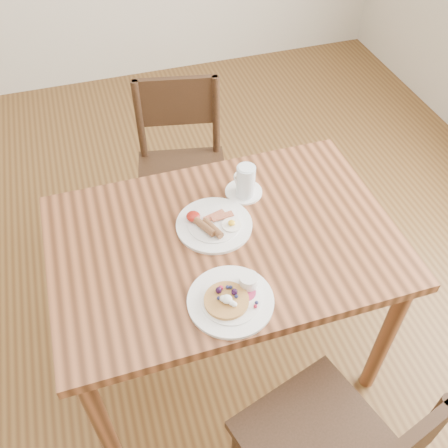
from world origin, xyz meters
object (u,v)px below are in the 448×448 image
at_px(breakfast_plate, 213,224).
at_px(teacup_saucer, 244,186).
at_px(chair_far, 182,165).
at_px(water_glass, 246,182).
at_px(dining_table, 224,256).
at_px(pancake_plate, 232,298).

xyz_separation_m(breakfast_plate, teacup_saucer, (0.16, 0.13, 0.02)).
bearing_deg(chair_far, water_glass, 114.26).
relative_size(breakfast_plate, water_glass, 1.99).
distance_m(dining_table, chair_far, 0.74).
bearing_deg(breakfast_plate, chair_far, 86.88).
relative_size(teacup_saucer, water_glass, 1.03).
bearing_deg(breakfast_plate, water_glass, 35.98).
bearing_deg(chair_far, dining_table, 100.20).
xyz_separation_m(chair_far, water_glass, (0.12, -0.55, 0.32)).
distance_m(teacup_saucer, water_glass, 0.04).
xyz_separation_m(dining_table, breakfast_plate, (-0.02, 0.06, 0.11)).
height_order(dining_table, teacup_saucer, teacup_saucer).
bearing_deg(teacup_saucer, water_glass, -88.25).
height_order(chair_far, teacup_saucer, chair_far).
bearing_deg(teacup_saucer, pancake_plate, -113.31).
bearing_deg(pancake_plate, teacup_saucer, 66.69).
height_order(pancake_plate, water_glass, water_glass).
relative_size(pancake_plate, water_glass, 1.99).
relative_size(pancake_plate, teacup_saucer, 1.93).
bearing_deg(chair_far, teacup_saucer, 114.60).
relative_size(chair_far, teacup_saucer, 6.29).
height_order(pancake_plate, breakfast_plate, pancake_plate).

